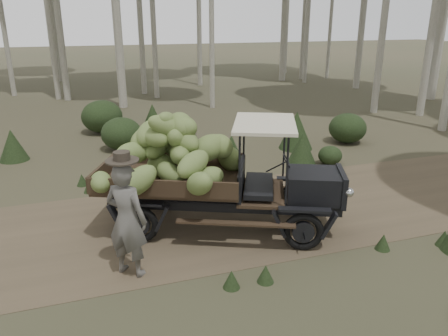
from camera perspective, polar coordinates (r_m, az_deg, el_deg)
The scene contains 5 objects.
ground at distance 8.77m, azimuth -12.69°, elevation -8.09°, with size 120.00×120.00×0.00m, color #473D2B.
dirt_track at distance 8.77m, azimuth -12.70°, elevation -8.07°, with size 70.00×4.00×0.01m, color brown.
banana_truck at distance 8.27m, azimuth -3.91°, elevation 1.12°, with size 4.84×3.27×2.41m.
farmer at distance 7.00m, azimuth -12.59°, elevation -6.45°, with size 0.82×0.79×2.06m.
undergrowth at distance 6.67m, azimuth -11.60°, elevation -12.12°, with size 21.79×20.73×1.39m.
Camera 1 is at (-0.61, -7.81, 3.95)m, focal length 35.00 mm.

